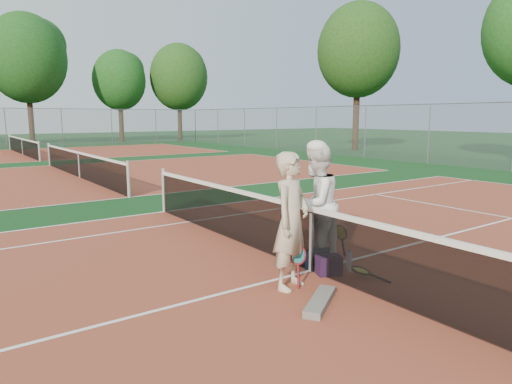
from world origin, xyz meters
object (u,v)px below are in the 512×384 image
player_b (315,204)px  racket_red (298,266)px  player_a (291,221)px  water_bottle (349,262)px  racket_black_held (341,242)px  racket_spare (361,273)px  sports_bag_navy (318,258)px  sports_bag_purple (329,265)px  net_main (311,239)px

player_b → racket_red: bearing=20.4°
player_a → water_bottle: player_a is taller
racket_black_held → racket_spare: racket_black_held is taller
sports_bag_navy → sports_bag_purple: (-0.08, -0.33, -0.00)m
net_main → water_bottle: size_ratio=36.60×
player_b → sports_bag_navy: player_b is taller
racket_red → sports_bag_purple: racket_red is taller
net_main → sports_bag_navy: (0.19, 0.05, -0.36)m
racket_black_held → racket_spare: size_ratio=0.97×
player_a → racket_spare: bearing=-39.0°
racket_red → racket_black_held: size_ratio=1.02×
player_b → racket_red: player_b is taller
net_main → water_bottle: net_main is taller
player_b → sports_bag_navy: 0.87m
net_main → sports_bag_purple: net_main is taller
player_a → water_bottle: 1.42m
net_main → racket_spare: 0.88m
player_a → player_b: bearing=8.4°
net_main → water_bottle: (0.48, -0.35, -0.36)m
racket_spare → sports_bag_purple: size_ratio=1.63×
net_main → player_a: 0.90m
player_b → racket_black_held: size_ratio=3.38×
racket_red → racket_black_held: (1.44, 0.57, -0.01)m
racket_spare → sports_bag_purple: sports_bag_purple is taller
net_main → racket_red: size_ratio=18.63×
sports_bag_navy → water_bottle: sports_bag_navy is taller
net_main → racket_red: (-0.59, -0.37, -0.22)m
player_b → player_a: bearing=16.6°
sports_bag_purple → net_main: bearing=111.5°
player_a → player_b: 1.23m
player_a → water_bottle: (1.17, -0.01, -0.81)m
net_main → racket_black_held: bearing=13.3°
racket_black_held → sports_bag_navy: (-0.66, -0.15, -0.14)m
racket_red → racket_spare: racket_red is taller
net_main → player_b: size_ratio=5.63×
player_b → racket_spare: (0.06, -0.96, -0.90)m
water_bottle → net_main: bearing=143.5°
racket_red → sports_bag_purple: (0.70, 0.09, -0.15)m
player_b → racket_red: size_ratio=3.31×
racket_black_held → racket_spare: 0.99m
player_a → racket_red: 0.67m
net_main → racket_red: net_main is taller
player_a → sports_bag_purple: 1.14m
racket_black_held → water_bottle: size_ratio=1.92×
racket_black_held → water_bottle: (-0.37, -0.55, -0.14)m
racket_black_held → sports_bag_purple: racket_black_held is taller
net_main → sports_bag_purple: size_ratio=30.08×
racket_spare → sports_bag_navy: sports_bag_navy is taller
net_main → racket_red: bearing=-148.1°
racket_black_held → sports_bag_purple: 0.89m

